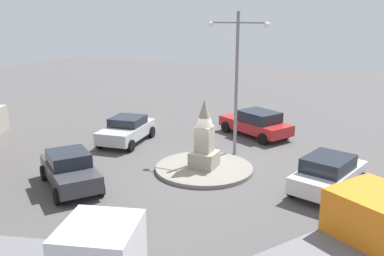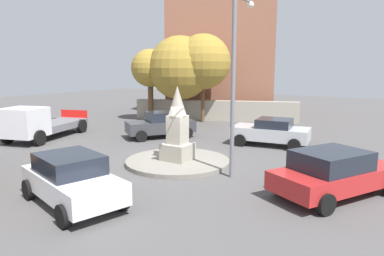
{
  "view_description": "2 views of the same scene",
  "coord_description": "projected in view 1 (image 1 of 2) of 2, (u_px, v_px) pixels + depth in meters",
  "views": [
    {
      "loc": [
        7.07,
        -16.7,
        6.99
      ],
      "look_at": [
        -0.8,
        0.4,
        1.83
      ],
      "focal_mm": 39.23,
      "sensor_mm": 36.0,
      "label": 1
    },
    {
      "loc": [
        12.25,
        8.31,
        4.13
      ],
      "look_at": [
        -0.25,
        0.57,
        1.58
      ],
      "focal_mm": 33.02,
      "sensor_mm": 36.0,
      "label": 2
    }
  ],
  "objects": [
    {
      "name": "traffic_island",
      "position": [
        204.0,
        168.0,
        19.3
      ],
      "size": [
        4.49,
        4.49,
        0.18
      ],
      "primitive_type": "cylinder",
      "color": "gray",
      "rests_on": "ground"
    },
    {
      "name": "streetlamp",
      "position": [
        237.0,
        70.0,
        20.44
      ],
      "size": [
        3.06,
        0.28,
        7.1
      ],
      "color": "slate",
      "rests_on": "ground"
    },
    {
      "name": "ground_plane",
      "position": [
        204.0,
        170.0,
        19.33
      ],
      "size": [
        80.0,
        80.0,
        0.0
      ],
      "primitive_type": "plane",
      "color": "#4F4C4C"
    },
    {
      "name": "truck_orange_parked_left",
      "position": [
        349.0,
        238.0,
        11.49
      ],
      "size": [
        5.04,
        6.37,
        2.15
      ],
      "color": "orange",
      "rests_on": "ground"
    },
    {
      "name": "car_red_far_side",
      "position": [
        256.0,
        123.0,
        24.56
      ],
      "size": [
        4.76,
        3.74,
        1.52
      ],
      "color": "#B22323",
      "rests_on": "ground"
    },
    {
      "name": "car_silver_approaching",
      "position": [
        127.0,
        130.0,
        23.31
      ],
      "size": [
        2.45,
        4.16,
        1.44
      ],
      "color": "#B7BABF",
      "rests_on": "ground"
    },
    {
      "name": "car_dark_grey_passing",
      "position": [
        70.0,
        170.0,
        17.26
      ],
      "size": [
        4.15,
        3.67,
        1.52
      ],
      "color": "#38383D",
      "rests_on": "ground"
    },
    {
      "name": "monument",
      "position": [
        204.0,
        139.0,
        18.93
      ],
      "size": [
        1.15,
        1.15,
        3.19
      ],
      "color": "#9E9687",
      "rests_on": "traffic_island"
    },
    {
      "name": "car_white_near_island",
      "position": [
        328.0,
        174.0,
        16.77
      ],
      "size": [
        2.8,
        4.21,
        1.54
      ],
      "color": "silver",
      "rests_on": "ground"
    }
  ]
}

